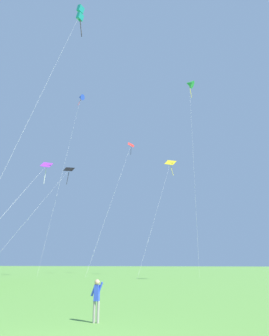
{
  "coord_description": "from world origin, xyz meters",
  "views": [
    {
      "loc": [
        2.74,
        -4.12,
        1.5
      ],
      "look_at": [
        -7.07,
        29.81,
        12.95
      ],
      "focal_mm": 31.71,
      "sensor_mm": 36.0,
      "label": 1
    }
  ],
  "objects_px": {
    "kite_green_small": "(190,84)",
    "kite_blue_delta": "(81,98)",
    "kite_red_high": "(129,153)",
    "kite_black_large": "(66,174)",
    "kite_yellow_diamond": "(170,167)",
    "kite_purple_streamer": "(42,171)",
    "kite_teal_box": "(80,14)",
    "person_child_small": "(97,296)"
  },
  "relations": [
    {
      "from": "kite_blue_delta",
      "to": "person_child_small",
      "type": "height_order",
      "value": "kite_blue_delta"
    },
    {
      "from": "kite_blue_delta",
      "to": "kite_black_large",
      "type": "bearing_deg",
      "value": -72.36
    },
    {
      "from": "kite_blue_delta",
      "to": "kite_purple_streamer",
      "type": "bearing_deg",
      "value": -68.75
    },
    {
      "from": "kite_green_small",
      "to": "kite_black_large",
      "type": "relative_size",
      "value": 2.07
    },
    {
      "from": "kite_red_high",
      "to": "kite_blue_delta",
      "type": "relative_size",
      "value": 0.67
    },
    {
      "from": "person_child_small",
      "to": "kite_red_high",
      "type": "bearing_deg",
      "value": 105.92
    },
    {
      "from": "kite_blue_delta",
      "to": "person_child_small",
      "type": "bearing_deg",
      "value": -61.03
    },
    {
      "from": "kite_teal_box",
      "to": "kite_red_high",
      "type": "bearing_deg",
      "value": 86.49
    },
    {
      "from": "kite_blue_delta",
      "to": "person_child_small",
      "type": "relative_size",
      "value": 27.63
    },
    {
      "from": "kite_yellow_diamond",
      "to": "kite_teal_box",
      "type": "bearing_deg",
      "value": -114.92
    },
    {
      "from": "kite_yellow_diamond",
      "to": "kite_purple_streamer",
      "type": "xyz_separation_m",
      "value": [
        -7.03,
        -21.01,
        -6.34
      ]
    },
    {
      "from": "kite_blue_delta",
      "to": "kite_purple_streamer",
      "type": "height_order",
      "value": "kite_blue_delta"
    },
    {
      "from": "kite_black_large",
      "to": "kite_blue_delta",
      "type": "bearing_deg",
      "value": 107.64
    },
    {
      "from": "kite_purple_streamer",
      "to": "person_child_small",
      "type": "xyz_separation_m",
      "value": [
        10.03,
        -11.65,
        -7.94
      ]
    },
    {
      "from": "kite_green_small",
      "to": "kite_purple_streamer",
      "type": "relative_size",
      "value": 2.74
    },
    {
      "from": "kite_teal_box",
      "to": "kite_red_high",
      "type": "xyz_separation_m",
      "value": [
        1.01,
        16.43,
        -11.57
      ]
    },
    {
      "from": "kite_teal_box",
      "to": "kite_red_high",
      "type": "height_order",
      "value": "kite_teal_box"
    },
    {
      "from": "kite_red_high",
      "to": "kite_yellow_diamond",
      "type": "distance_m",
      "value": 7.15
    },
    {
      "from": "kite_green_small",
      "to": "person_child_small",
      "type": "xyz_separation_m",
      "value": [
        -0.52,
        -33.83,
        -28.41
      ]
    },
    {
      "from": "kite_teal_box",
      "to": "kite_blue_delta",
      "type": "relative_size",
      "value": 1.02
    },
    {
      "from": "kite_green_small",
      "to": "kite_blue_delta",
      "type": "bearing_deg",
      "value": -178.71
    },
    {
      "from": "kite_yellow_diamond",
      "to": "kite_purple_streamer",
      "type": "distance_m",
      "value": 23.05
    },
    {
      "from": "kite_blue_delta",
      "to": "kite_black_large",
      "type": "xyz_separation_m",
      "value": [
        2.22,
        -6.99,
        -16.38
      ]
    },
    {
      "from": "kite_teal_box",
      "to": "kite_blue_delta",
      "type": "distance_m",
      "value": 18.6
    },
    {
      "from": "kite_yellow_diamond",
      "to": "kite_purple_streamer",
      "type": "bearing_deg",
      "value": -108.5
    },
    {
      "from": "kite_green_small",
      "to": "kite_red_high",
      "type": "xyz_separation_m",
      "value": [
        -9.96,
        -0.76,
        -11.05
      ]
    },
    {
      "from": "kite_purple_streamer",
      "to": "kite_teal_box",
      "type": "bearing_deg",
      "value": 94.69
    },
    {
      "from": "kite_teal_box",
      "to": "kite_purple_streamer",
      "type": "xyz_separation_m",
      "value": [
        0.41,
        -5.0,
        -20.99
      ]
    },
    {
      "from": "kite_red_high",
      "to": "person_child_small",
      "type": "relative_size",
      "value": 18.39
    },
    {
      "from": "kite_red_high",
      "to": "kite_purple_streamer",
      "type": "relative_size",
      "value": 1.84
    },
    {
      "from": "kite_teal_box",
      "to": "kite_red_high",
      "type": "relative_size",
      "value": 1.53
    },
    {
      "from": "kite_purple_streamer",
      "to": "person_child_small",
      "type": "height_order",
      "value": "kite_purple_streamer"
    },
    {
      "from": "kite_black_large",
      "to": "kite_yellow_diamond",
      "type": "bearing_deg",
      "value": 25.21
    },
    {
      "from": "kite_red_high",
      "to": "kite_purple_streamer",
      "type": "height_order",
      "value": "kite_red_high"
    },
    {
      "from": "kite_purple_streamer",
      "to": "kite_red_high",
      "type": "bearing_deg",
      "value": 88.4
    },
    {
      "from": "person_child_small",
      "to": "kite_green_small",
      "type": "bearing_deg",
      "value": 89.12
    },
    {
      "from": "kite_red_high",
      "to": "kite_blue_delta",
      "type": "distance_m",
      "value": 14.65
    },
    {
      "from": "kite_teal_box",
      "to": "kite_yellow_diamond",
      "type": "distance_m",
      "value": 22.95
    },
    {
      "from": "kite_red_high",
      "to": "kite_blue_delta",
      "type": "xyz_separation_m",
      "value": [
        -9.06,
        0.33,
        11.51
      ]
    },
    {
      "from": "kite_red_high",
      "to": "kite_black_large",
      "type": "xyz_separation_m",
      "value": [
        -6.84,
        -6.66,
        -4.87
      ]
    },
    {
      "from": "kite_red_high",
      "to": "person_child_small",
      "type": "height_order",
      "value": "kite_red_high"
    },
    {
      "from": "kite_green_small",
      "to": "kite_blue_delta",
      "type": "distance_m",
      "value": 19.03
    }
  ]
}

